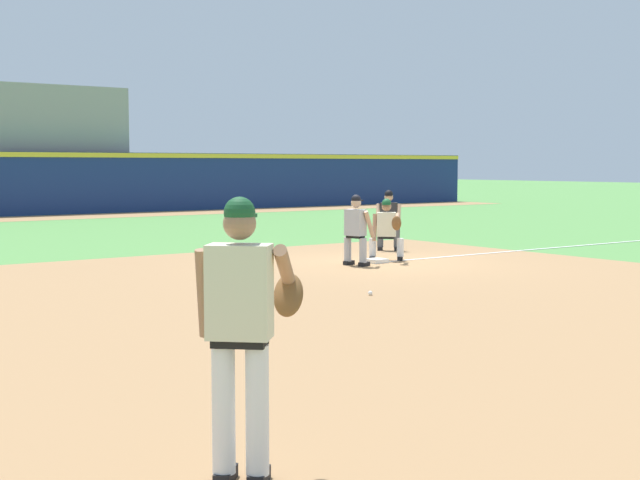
{
  "coord_description": "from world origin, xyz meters",
  "views": [
    {
      "loc": [
        -11.94,
        -14.37,
        2.06
      ],
      "look_at": [
        -6.35,
        -6.69,
        1.26
      ],
      "focal_mm": 50.0,
      "sensor_mm": 36.0,
      "label": 1
    }
  ],
  "objects_px": {
    "first_base_bag": "(376,261)",
    "umpire": "(389,218)",
    "baserunner": "(356,227)",
    "first_baseman": "(387,227)",
    "pitcher": "(244,322)",
    "baseball": "(370,293)"
  },
  "relations": [
    {
      "from": "first_base_bag",
      "to": "baserunner",
      "type": "xyz_separation_m",
      "value": [
        -0.68,
        -0.16,
        0.75
      ]
    },
    {
      "from": "first_base_bag",
      "to": "first_baseman",
      "type": "xyz_separation_m",
      "value": [
        0.47,
        0.21,
        0.69
      ]
    },
    {
      "from": "umpire",
      "to": "pitcher",
      "type": "bearing_deg",
      "value": -133.81
    },
    {
      "from": "pitcher",
      "to": "umpire",
      "type": "bearing_deg",
      "value": 46.19
    },
    {
      "from": "first_base_bag",
      "to": "umpire",
      "type": "xyz_separation_m",
      "value": [
        1.99,
        1.94,
        0.75
      ]
    },
    {
      "from": "first_baseman",
      "to": "pitcher",
      "type": "bearing_deg",
      "value": -134.24
    },
    {
      "from": "baseball",
      "to": "first_baseman",
      "type": "relative_size",
      "value": 0.06
    },
    {
      "from": "pitcher",
      "to": "first_baseman",
      "type": "distance_m",
      "value": 13.62
    },
    {
      "from": "umpire",
      "to": "first_baseman",
      "type": "bearing_deg",
      "value": -131.24
    },
    {
      "from": "baserunner",
      "to": "first_baseman",
      "type": "bearing_deg",
      "value": 17.77
    },
    {
      "from": "pitcher",
      "to": "umpire",
      "type": "xyz_separation_m",
      "value": [
        11.02,
        11.48,
        -0.27
      ]
    },
    {
      "from": "baserunner",
      "to": "umpire",
      "type": "height_order",
      "value": "same"
    },
    {
      "from": "baserunner",
      "to": "baseball",
      "type": "bearing_deg",
      "value": -125.22
    },
    {
      "from": "pitcher",
      "to": "baserunner",
      "type": "height_order",
      "value": "pitcher"
    },
    {
      "from": "baseball",
      "to": "first_base_bag",
      "type": "bearing_deg",
      "value": 49.14
    },
    {
      "from": "baseball",
      "to": "first_baseman",
      "type": "height_order",
      "value": "first_baseman"
    },
    {
      "from": "baserunner",
      "to": "umpire",
      "type": "relative_size",
      "value": 1.0
    },
    {
      "from": "baseball",
      "to": "umpire",
      "type": "bearing_deg",
      "value": 47.34
    },
    {
      "from": "baseball",
      "to": "umpire",
      "type": "relative_size",
      "value": 0.05
    },
    {
      "from": "pitcher",
      "to": "umpire",
      "type": "distance_m",
      "value": 15.92
    },
    {
      "from": "first_baseman",
      "to": "baserunner",
      "type": "height_order",
      "value": "baserunner"
    },
    {
      "from": "first_base_bag",
      "to": "baseball",
      "type": "relative_size",
      "value": 5.14
    }
  ]
}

